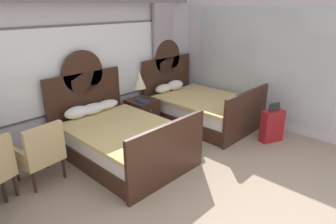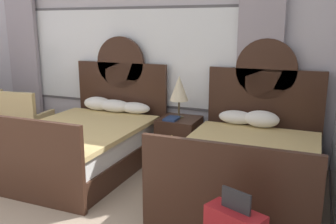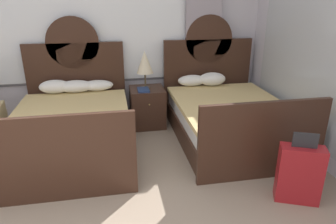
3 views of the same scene
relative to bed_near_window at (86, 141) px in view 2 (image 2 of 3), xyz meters
The scene contains 7 objects.
wall_back_window 1.55m from the bed_near_window, 85.78° to the left, with size 6.12×0.22×2.70m.
bed_near_window is the anchor object (origin of this frame).
bed_near_mirror 2.24m from the bed_near_window, ahead, with size 1.56×2.23×1.76m.
nightstand_between_beds 1.32m from the bed_near_window, 31.68° to the left, with size 0.55×0.58×0.64m.
table_lamp_on_nightstand 1.49m from the bed_near_window, 33.32° to the left, with size 0.27×0.27×0.61m.
book_on_nightstand 1.24m from the bed_near_window, 28.94° to the left, with size 0.18×0.26×0.03m.
armchair_by_window_left 1.30m from the bed_near_window, 169.31° to the left, with size 0.64×0.64×0.95m.
Camera 2 is at (2.81, -1.18, 1.94)m, focal length 39.07 mm.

